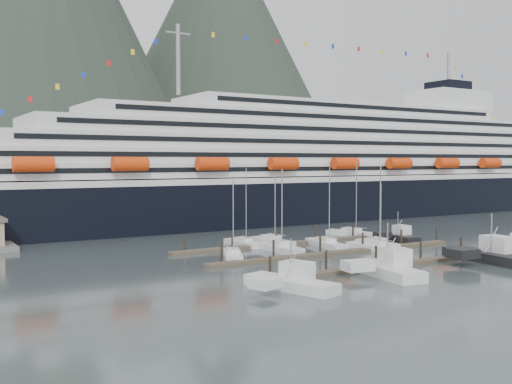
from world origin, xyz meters
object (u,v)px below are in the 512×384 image
(sailboat_d, at_px, (326,244))
(trawler_b, at_px, (386,269))
(sailboat_b, at_px, (278,248))
(sailboat_a, at_px, (233,256))
(trawler_e, at_px, (397,237))
(sailboat_e, at_px, (243,243))
(sailboat_g, at_px, (352,234))
(sailboat_f, at_px, (271,242))
(trawler_c, at_px, (490,256))
(sailboat_h, at_px, (377,244))
(cruise_ship, at_px, (317,172))
(trawler_a, at_px, (290,282))
(sailboat_c, at_px, (375,248))

(sailboat_d, distance_m, trawler_b, 27.45)
(sailboat_b, xyz_separation_m, sailboat_d, (10.01, -0.19, -0.01))
(sailboat_a, height_order, trawler_e, sailboat_a)
(sailboat_e, height_order, sailboat_g, sailboat_g)
(sailboat_a, relative_size, sailboat_b, 0.94)
(sailboat_f, distance_m, sailboat_g, 20.74)
(sailboat_a, distance_m, sailboat_g, 36.07)
(trawler_b, bearing_deg, trawler_c, -81.54)
(sailboat_d, relative_size, trawler_c, 0.97)
(trawler_b, bearing_deg, sailboat_d, -13.02)
(sailboat_e, height_order, trawler_e, sailboat_e)
(sailboat_h, distance_m, trawler_e, 9.26)
(sailboat_f, height_order, sailboat_g, sailboat_g)
(sailboat_h, bearing_deg, cruise_ship, -23.94)
(trawler_b, bearing_deg, sailboat_b, 8.38)
(trawler_a, distance_m, trawler_e, 48.25)
(sailboat_b, distance_m, trawler_e, 26.17)
(trawler_c, distance_m, trawler_e, 25.08)
(sailboat_f, relative_size, sailboat_h, 1.12)
(cruise_ship, height_order, trawler_e, cruise_ship)
(cruise_ship, bearing_deg, sailboat_d, -125.59)
(cruise_ship, relative_size, trawler_b, 17.01)
(cruise_ship, height_order, sailboat_d, cruise_ship)
(sailboat_e, xyz_separation_m, trawler_b, (1.80, -34.19, 0.54))
(trawler_b, bearing_deg, sailboat_e, 11.49)
(trawler_c, bearing_deg, trawler_e, -8.60)
(sailboat_e, height_order, trawler_a, sailboat_e)
(cruise_ship, bearing_deg, trawler_c, -106.65)
(sailboat_b, xyz_separation_m, trawler_b, (-0.05, -25.72, 0.52))
(sailboat_g, distance_m, trawler_c, 35.11)
(sailboat_a, bearing_deg, sailboat_h, -68.74)
(sailboat_g, bearing_deg, sailboat_b, 92.92)
(sailboat_e, distance_m, sailboat_f, 5.26)
(sailboat_a, distance_m, sailboat_b, 10.51)
(sailboat_f, height_order, trawler_a, sailboat_f)
(sailboat_f, distance_m, trawler_a, 37.79)
(sailboat_b, height_order, sailboat_d, sailboat_d)
(trawler_a, bearing_deg, sailboat_h, -74.82)
(sailboat_f, xyz_separation_m, trawler_c, (17.63, -32.83, 0.56))
(sailboat_e, xyz_separation_m, sailboat_f, (5.08, -1.36, 0.01))
(trawler_a, bearing_deg, sailboat_c, -76.28)
(sailboat_c, relative_size, trawler_b, 1.20)
(sailboat_f, height_order, trawler_e, sailboat_f)
(sailboat_d, distance_m, trawler_a, 36.06)
(sailboat_e, xyz_separation_m, trawler_e, (27.99, -9.67, 0.40))
(sailboat_f, height_order, sailboat_h, sailboat_f)
(trawler_e, bearing_deg, trawler_a, 125.60)
(sailboat_h, bearing_deg, trawler_a, 124.58)
(trawler_a, bearing_deg, trawler_b, -106.92)
(sailboat_a, distance_m, sailboat_c, 24.92)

